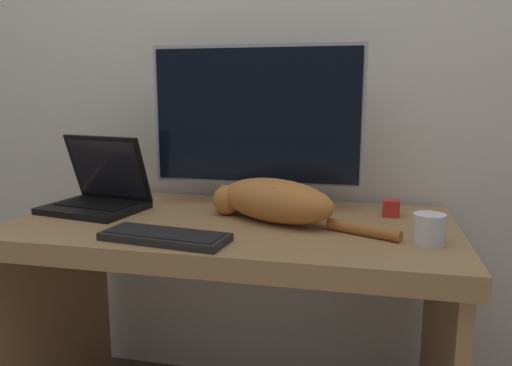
% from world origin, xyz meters
% --- Properties ---
extents(wall_back, '(6.40, 0.06, 2.60)m').
position_xyz_m(wall_back, '(0.00, 0.72, 1.30)').
color(wall_back, silver).
rests_on(wall_back, ground_plane).
extents(desk, '(1.31, 0.66, 0.73)m').
position_xyz_m(desk, '(0.00, 0.33, 0.57)').
color(desk, '#A37A4C').
rests_on(desk, ground_plane).
extents(monitor, '(0.69, 0.20, 0.53)m').
position_xyz_m(monitor, '(0.03, 0.51, 1.00)').
color(monitor, '#B2B2B7').
rests_on(monitor, desk).
extents(laptop, '(0.33, 0.28, 0.24)m').
position_xyz_m(laptop, '(-0.46, 0.37, 0.77)').
color(laptop, black).
rests_on(laptop, desk).
extents(external_keyboard, '(0.35, 0.17, 0.02)m').
position_xyz_m(external_keyboard, '(-0.12, 0.10, 0.74)').
color(external_keyboard, black).
rests_on(external_keyboard, desk).
extents(cat, '(0.57, 0.31, 0.13)m').
position_xyz_m(cat, '(0.12, 0.35, 0.79)').
color(cat, '#C67A38').
rests_on(cat, desk).
extents(coffee_mug, '(0.08, 0.08, 0.08)m').
position_xyz_m(coffee_mug, '(0.55, 0.22, 0.77)').
color(coffee_mug, white).
rests_on(coffee_mug, desk).
extents(small_toy, '(0.05, 0.05, 0.05)m').
position_xyz_m(small_toy, '(0.47, 0.49, 0.75)').
color(small_toy, red).
rests_on(small_toy, desk).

